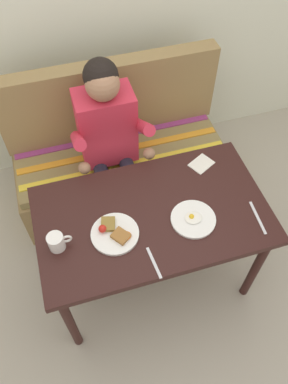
{
  "coord_description": "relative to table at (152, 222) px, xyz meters",
  "views": [
    {
      "loc": [
        -0.35,
        -1.03,
        2.37
      ],
      "look_at": [
        0.0,
        0.15,
        0.72
      ],
      "focal_mm": 35.75,
      "sensor_mm": 36.0,
      "label": 1
    }
  ],
  "objects": [
    {
      "name": "ground_plane",
      "position": [
        0.0,
        0.0,
        -0.65
      ],
      "size": [
        8.0,
        8.0,
        0.0
      ],
      "primitive_type": "plane",
      "color": "#ABA391"
    },
    {
      "name": "table",
      "position": [
        0.0,
        0.0,
        0.0
      ],
      "size": [
        1.2,
        0.7,
        0.73
      ],
      "color": "black",
      "rests_on": "ground"
    },
    {
      "name": "couch",
      "position": [
        0.0,
        0.76,
        -0.32
      ],
      "size": [
        1.44,
        0.56,
        1.0
      ],
      "color": "olive",
      "rests_on": "ground"
    },
    {
      "name": "person",
      "position": [
        -0.08,
        0.59,
        0.09
      ],
      "size": [
        0.45,
        0.61,
        1.21
      ],
      "color": "#CB2B40",
      "rests_on": "ground"
    },
    {
      "name": "plate_breakfast",
      "position": [
        -0.22,
        -0.07,
        0.1
      ],
      "size": [
        0.24,
        0.24,
        0.05
      ],
      "color": "white",
      "rests_on": "table"
    },
    {
      "name": "plate_eggs",
      "position": [
        0.19,
        -0.1,
        0.09
      ],
      "size": [
        0.23,
        0.23,
        0.04
      ],
      "color": "white",
      "rests_on": "table"
    },
    {
      "name": "coffee_mug",
      "position": [
        -0.49,
        -0.05,
        0.13
      ],
      "size": [
        0.12,
        0.08,
        0.09
      ],
      "color": "white",
      "rests_on": "table"
    },
    {
      "name": "napkin",
      "position": [
        0.37,
        0.24,
        0.09
      ],
      "size": [
        0.16,
        0.15,
        0.01
      ],
      "primitive_type": "cube",
      "rotation": [
        0.0,
        0.0,
        0.49
      ],
      "color": "silver",
      "rests_on": "table"
    },
    {
      "name": "fork",
      "position": [
        -0.08,
        -0.27,
        0.08
      ],
      "size": [
        0.03,
        0.17,
        0.0
      ],
      "primitive_type": "cube",
      "rotation": [
        0.0,
        0.0,
        0.09
      ],
      "color": "silver",
      "rests_on": "table"
    },
    {
      "name": "knife",
      "position": [
        0.51,
        -0.18,
        0.08
      ],
      "size": [
        0.03,
        0.2,
        0.0
      ],
      "primitive_type": "cube",
      "rotation": [
        0.0,
        0.0,
        -0.07
      ],
      "color": "silver",
      "rests_on": "table"
    }
  ]
}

